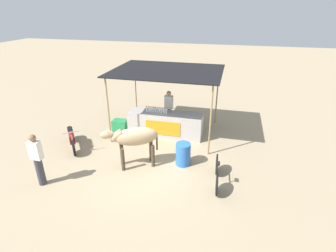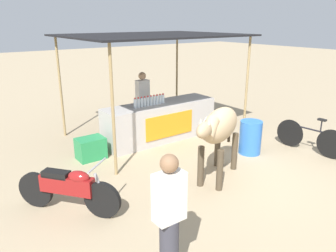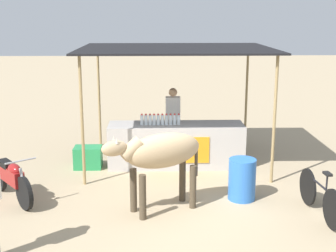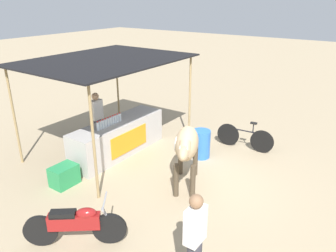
% 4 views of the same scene
% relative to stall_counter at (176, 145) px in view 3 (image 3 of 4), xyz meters
% --- Properties ---
extents(ground_plane, '(60.00, 60.00, 0.00)m').
position_rel_stall_counter_xyz_m(ground_plane, '(0.00, -2.20, -0.48)').
color(ground_plane, tan).
extents(stall_counter, '(3.00, 0.82, 0.96)m').
position_rel_stall_counter_xyz_m(stall_counter, '(0.00, 0.00, 0.00)').
color(stall_counter, '#B2ADA8').
rests_on(stall_counter, ground).
extents(stall_awning, '(4.20, 3.20, 2.62)m').
position_rel_stall_counter_xyz_m(stall_awning, '(0.00, 0.30, 2.03)').
color(stall_awning, black).
rests_on(stall_awning, ground).
extents(water_bottle_row, '(0.88, 0.07, 0.25)m').
position_rel_stall_counter_xyz_m(water_bottle_row, '(-0.35, -0.05, 0.59)').
color(water_bottle_row, silver).
rests_on(water_bottle_row, stall_counter).
extents(vendor_behind_counter, '(0.34, 0.22, 1.65)m').
position_rel_stall_counter_xyz_m(vendor_behind_counter, '(-0.04, 0.75, 0.37)').
color(vendor_behind_counter, '#383842').
rests_on(vendor_behind_counter, ground).
extents(cooler_box, '(0.60, 0.44, 0.48)m').
position_rel_stall_counter_xyz_m(cooler_box, '(-1.96, -0.10, -0.24)').
color(cooler_box, '#268C4C').
rests_on(cooler_box, ground).
extents(water_barrel, '(0.50, 0.50, 0.77)m').
position_rel_stall_counter_xyz_m(water_barrel, '(1.13, -1.99, -0.09)').
color(water_barrel, blue).
rests_on(water_barrel, ground).
extents(cow, '(1.78, 1.16, 1.44)m').
position_rel_stall_counter_xyz_m(cow, '(-0.39, -2.45, 0.55)').
color(cow, tan).
rests_on(cow, ground).
extents(motorcycle_parked, '(1.17, 1.47, 0.90)m').
position_rel_stall_counter_xyz_m(motorcycle_parked, '(-3.11, -1.89, -0.05)').
color(motorcycle_parked, black).
rests_on(motorcycle_parked, ground).
extents(bicycle_leaning, '(0.17, 1.66, 0.85)m').
position_rel_stall_counter_xyz_m(bicycle_leaning, '(2.30, -2.76, -0.13)').
color(bicycle_leaning, black).
rests_on(bicycle_leaning, ground).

